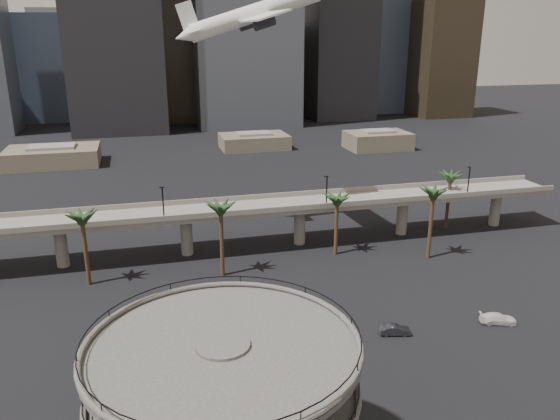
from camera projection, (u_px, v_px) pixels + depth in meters
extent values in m
torus|color=black|center=(225.00, 420.00, 45.21)|extent=(21.80, 21.80, 0.10)
cylinder|color=#484543|center=(224.00, 392.00, 44.37)|extent=(22.00, 22.00, 0.45)
torus|color=#484543|center=(224.00, 387.00, 44.22)|extent=(22.20, 22.20, 0.50)
torus|color=black|center=(224.00, 378.00, 43.98)|extent=(21.80, 21.80, 0.10)
cylinder|color=#484543|center=(223.00, 349.00, 43.14)|extent=(22.00, 22.00, 0.45)
torus|color=#484543|center=(223.00, 344.00, 42.99)|extent=(22.20, 22.20, 0.50)
torus|color=black|center=(222.00, 335.00, 42.75)|extent=(21.80, 21.80, 0.10)
cube|color=slate|center=(244.00, 209.00, 102.98)|extent=(130.00, 9.00, 0.90)
cube|color=slate|center=(249.00, 212.00, 98.56)|extent=(130.00, 0.30, 1.00)
cube|color=slate|center=(240.00, 198.00, 106.85)|extent=(130.00, 0.30, 1.00)
cylinder|color=slate|center=(61.00, 246.00, 96.37)|extent=(2.20, 2.20, 8.00)
cylinder|color=slate|center=(187.00, 235.00, 101.64)|extent=(2.20, 2.20, 8.00)
cylinder|color=slate|center=(300.00, 225.00, 106.90)|extent=(2.20, 2.20, 8.00)
cylinder|color=slate|center=(402.00, 216.00, 112.17)|extent=(2.20, 2.20, 8.00)
cylinder|color=slate|center=(495.00, 208.00, 117.44)|extent=(2.20, 2.20, 8.00)
cylinder|color=black|center=(163.00, 204.00, 94.63)|extent=(0.24, 0.24, 6.00)
cylinder|color=black|center=(327.00, 192.00, 101.81)|extent=(0.24, 0.24, 6.00)
cylinder|color=black|center=(469.00, 181.00, 109.00)|extent=(0.24, 0.24, 6.00)
cylinder|color=#4E3421|center=(222.00, 242.00, 92.00)|extent=(0.70, 0.70, 12.15)
ellipsoid|color=#203B1A|center=(220.00, 206.00, 90.01)|extent=(4.40, 4.40, 2.00)
cylinder|color=#4E3421|center=(336.00, 227.00, 101.16)|extent=(0.70, 0.70, 10.80)
ellipsoid|color=#203B1A|center=(337.00, 197.00, 99.38)|extent=(4.40, 4.40, 2.00)
cylinder|color=#4E3421|center=(431.00, 226.00, 99.19)|extent=(0.70, 0.70, 12.60)
ellipsoid|color=#203B1A|center=(434.00, 190.00, 97.13)|extent=(4.40, 4.40, 2.00)
cylinder|color=#4E3421|center=(448.00, 203.00, 115.17)|extent=(0.70, 0.70, 11.25)
ellipsoid|color=#203B1A|center=(451.00, 175.00, 113.32)|extent=(4.40, 4.40, 2.00)
cylinder|color=#4E3421|center=(86.00, 251.00, 88.65)|extent=(0.70, 0.70, 11.70)
ellipsoid|color=#203B1A|center=(81.00, 215.00, 86.73)|extent=(4.40, 4.40, 2.00)
cube|color=brown|center=(53.00, 156.00, 172.10)|extent=(28.00, 18.00, 5.50)
cube|color=slate|center=(52.00, 147.00, 171.14)|extent=(14.00, 9.00, 0.80)
cube|color=brown|center=(254.00, 141.00, 197.43)|extent=(24.00, 16.00, 5.00)
cube|color=slate|center=(254.00, 133.00, 196.54)|extent=(12.00, 8.00, 0.80)
cube|color=brown|center=(378.00, 140.00, 196.52)|extent=(22.00, 15.00, 6.00)
cube|color=slate|center=(378.00, 131.00, 195.48)|extent=(11.00, 7.50, 0.80)
cube|color=#384457|center=(54.00, 68.00, 259.79)|extent=(30.00, 30.00, 48.62)
cube|color=slate|center=(47.00, 11.00, 251.95)|extent=(16.50, 16.50, 2.40)
cube|color=#2D2519|center=(182.00, 20.00, 249.20)|extent=(28.00, 26.00, 91.17)
cube|color=gray|center=(280.00, 71.00, 282.46)|extent=(24.00, 24.00, 42.55)
cube|color=slate|center=(280.00, 25.00, 275.55)|extent=(13.20, 13.20, 2.40)
cube|color=black|center=(340.00, 15.00, 256.69)|extent=(30.00, 28.00, 96.24)
cube|color=#384457|center=(374.00, 42.00, 285.47)|extent=(34.00, 30.00, 70.91)
cube|color=#2D2519|center=(441.00, 56.00, 270.29)|extent=(26.00, 26.00, 58.75)
cube|color=gray|center=(204.00, 74.00, 292.64)|extent=(22.00, 22.00, 38.49)
cube|color=slate|center=(202.00, 34.00, 286.36)|extent=(12.10, 12.10, 2.40)
cylinder|color=white|center=(256.00, 13.00, 104.72)|extent=(26.63, 5.35, 11.05)
cone|color=white|center=(184.00, 36.00, 101.73)|extent=(4.28, 3.33, 3.88)
cube|color=white|center=(252.00, 17.00, 104.75)|extent=(8.07, 28.88, 2.12)
cube|color=white|center=(192.00, 31.00, 101.97)|extent=(2.94, 9.64, 0.89)
cube|color=white|center=(188.00, 17.00, 100.95)|extent=(4.45, 0.66, 5.89)
cylinder|color=#26262B|center=(249.00, 24.00, 110.07)|extent=(4.50, 2.22, 2.98)
cylinder|color=#26262B|center=(264.00, 23.00, 100.65)|extent=(4.50, 2.22, 2.98)
imported|color=#B94B1A|center=(278.00, 379.00, 64.17)|extent=(5.13, 2.77, 1.66)
imported|color=#222227|center=(395.00, 330.00, 75.07)|extent=(4.53, 2.46, 1.42)
imported|color=white|center=(498.00, 319.00, 78.00)|extent=(5.51, 3.51, 1.49)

